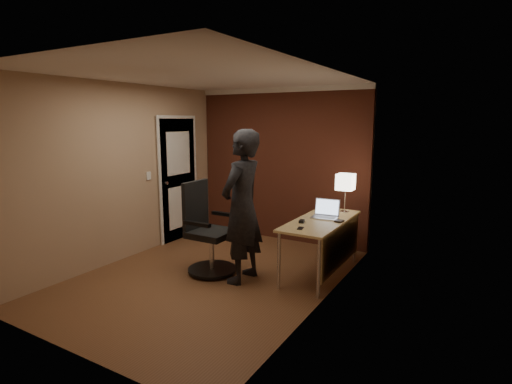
{
  "coord_description": "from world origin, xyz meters",
  "views": [
    {
      "loc": [
        2.95,
        -3.92,
        1.98
      ],
      "look_at": [
        0.35,
        0.55,
        1.05
      ],
      "focal_mm": 28.0,
      "sensor_mm": 36.0,
      "label": 1
    }
  ],
  "objects_px": {
    "wallet": "(339,221)",
    "desk_lamp": "(346,182)",
    "laptop": "(326,212)",
    "mouse": "(302,221)",
    "phone": "(300,228)",
    "person": "(242,207)",
    "office_chair": "(207,234)",
    "desk": "(326,230)"
  },
  "relations": [
    {
      "from": "desk",
      "to": "wallet",
      "type": "distance_m",
      "value": 0.22
    },
    {
      "from": "phone",
      "to": "person",
      "type": "xyz_separation_m",
      "value": [
        -0.71,
        -0.15,
        0.21
      ]
    },
    {
      "from": "person",
      "to": "desk_lamp",
      "type": "bearing_deg",
      "value": 143.58
    },
    {
      "from": "phone",
      "to": "person",
      "type": "bearing_deg",
      "value": -179.28
    },
    {
      "from": "laptop",
      "to": "person",
      "type": "xyz_separation_m",
      "value": [
        -0.77,
        -0.84,
        0.15
      ]
    },
    {
      "from": "desk",
      "to": "laptop",
      "type": "bearing_deg",
      "value": 113.2
    },
    {
      "from": "phone",
      "to": "person",
      "type": "relative_size",
      "value": 0.06
    },
    {
      "from": "laptop",
      "to": "wallet",
      "type": "xyz_separation_m",
      "value": [
        0.23,
        -0.16,
        -0.05
      ]
    },
    {
      "from": "office_chair",
      "to": "wallet",
      "type": "bearing_deg",
      "value": 23.66
    },
    {
      "from": "office_chair",
      "to": "mouse",
      "type": "bearing_deg",
      "value": 19.81
    },
    {
      "from": "phone",
      "to": "office_chair",
      "type": "relative_size",
      "value": 0.1
    },
    {
      "from": "laptop",
      "to": "person",
      "type": "bearing_deg",
      "value": -132.67
    },
    {
      "from": "phone",
      "to": "mouse",
      "type": "bearing_deg",
      "value": 99.69
    },
    {
      "from": "phone",
      "to": "wallet",
      "type": "distance_m",
      "value": 0.61
    },
    {
      "from": "desk",
      "to": "laptop",
      "type": "relative_size",
      "value": 4.24
    },
    {
      "from": "wallet",
      "to": "person",
      "type": "xyz_separation_m",
      "value": [
        -1.01,
        -0.68,
        0.2
      ]
    },
    {
      "from": "desk",
      "to": "wallet",
      "type": "bearing_deg",
      "value": 0.89
    },
    {
      "from": "laptop",
      "to": "mouse",
      "type": "xyz_separation_m",
      "value": [
        -0.16,
        -0.42,
        -0.05
      ]
    },
    {
      "from": "mouse",
      "to": "person",
      "type": "xyz_separation_m",
      "value": [
        -0.61,
        -0.42,
        0.2
      ]
    },
    {
      "from": "mouse",
      "to": "phone",
      "type": "distance_m",
      "value": 0.29
    },
    {
      "from": "desk",
      "to": "wallet",
      "type": "xyz_separation_m",
      "value": [
        0.17,
        0.0,
        0.14
      ]
    },
    {
      "from": "laptop",
      "to": "mouse",
      "type": "height_order",
      "value": "laptop"
    },
    {
      "from": "desk",
      "to": "phone",
      "type": "relative_size",
      "value": 13.04
    },
    {
      "from": "wallet",
      "to": "desk_lamp",
      "type": "bearing_deg",
      "value": 101.42
    },
    {
      "from": "desk",
      "to": "person",
      "type": "height_order",
      "value": "person"
    },
    {
      "from": "desk",
      "to": "person",
      "type": "relative_size",
      "value": 0.8
    },
    {
      "from": "phone",
      "to": "person",
      "type": "height_order",
      "value": "person"
    },
    {
      "from": "desk",
      "to": "office_chair",
      "type": "height_order",
      "value": "office_chair"
    },
    {
      "from": "desk",
      "to": "desk_lamp",
      "type": "relative_size",
      "value": 2.8
    },
    {
      "from": "laptop",
      "to": "office_chair",
      "type": "distance_m",
      "value": 1.59
    },
    {
      "from": "wallet",
      "to": "office_chair",
      "type": "bearing_deg",
      "value": -156.34
    },
    {
      "from": "desk_lamp",
      "to": "laptop",
      "type": "height_order",
      "value": "desk_lamp"
    },
    {
      "from": "desk_lamp",
      "to": "mouse",
      "type": "relative_size",
      "value": 5.35
    },
    {
      "from": "desk",
      "to": "person",
      "type": "bearing_deg",
      "value": -141.18
    },
    {
      "from": "desk_lamp",
      "to": "wallet",
      "type": "xyz_separation_m",
      "value": [
        0.11,
        -0.55,
        -0.41
      ]
    },
    {
      "from": "mouse",
      "to": "phone",
      "type": "relative_size",
      "value": 0.87
    },
    {
      "from": "wallet",
      "to": "office_chair",
      "type": "distance_m",
      "value": 1.71
    },
    {
      "from": "desk_lamp",
      "to": "laptop",
      "type": "relative_size",
      "value": 1.51
    },
    {
      "from": "phone",
      "to": "office_chair",
      "type": "height_order",
      "value": "office_chair"
    },
    {
      "from": "phone",
      "to": "desk_lamp",
      "type": "bearing_deg",
      "value": 69.51
    },
    {
      "from": "phone",
      "to": "office_chair",
      "type": "bearing_deg",
      "value": 175.74
    },
    {
      "from": "wallet",
      "to": "laptop",
      "type": "bearing_deg",
      "value": 145.92
    }
  ]
}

